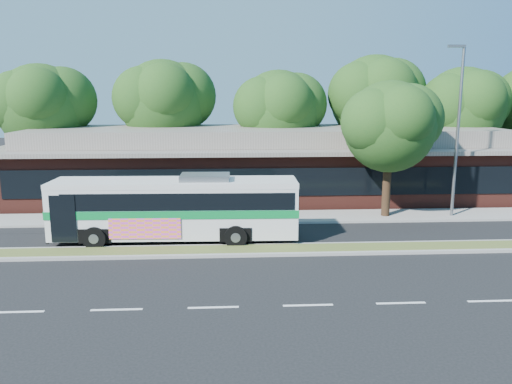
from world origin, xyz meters
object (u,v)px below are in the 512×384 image
sedan (116,198)px  lamp_post (457,127)px  sidewalk_tree (395,124)px  transit_bus (176,204)px

sedan → lamp_post: bearing=-123.3°
lamp_post → sidewalk_tree: lamp_post is taller
transit_bus → sidewalk_tree: 12.31m
transit_bus → sedan: transit_bus is taller
lamp_post → transit_bus: 15.19m
lamp_post → sedan: 19.25m
transit_bus → sedan: size_ratio=2.22×
sidewalk_tree → lamp_post: bearing=-5.6°
lamp_post → transit_bus: size_ratio=0.82×
sidewalk_tree → sedan: bearing=170.4°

